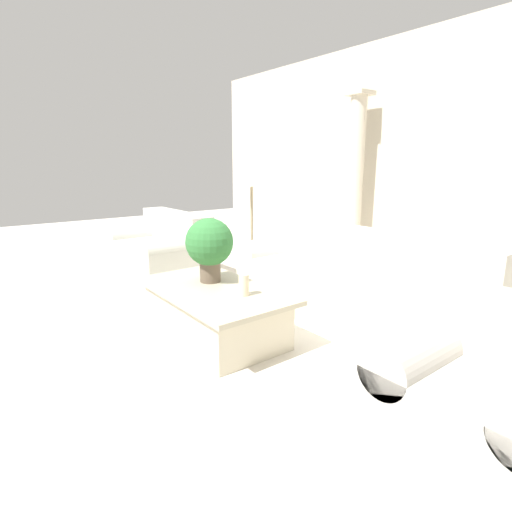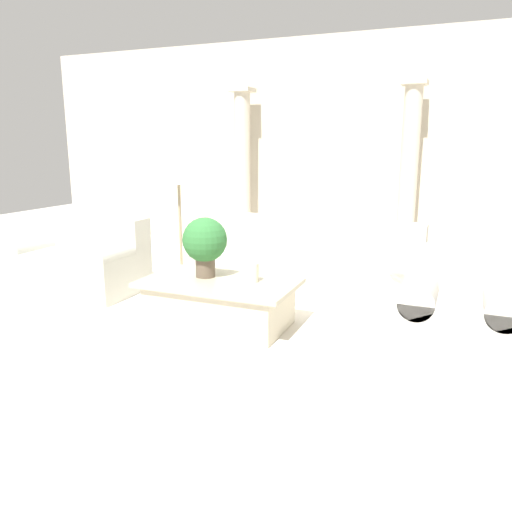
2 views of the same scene
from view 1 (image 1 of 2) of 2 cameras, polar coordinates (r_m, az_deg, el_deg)
The scene contains 10 objects.
ground_plane at distance 3.81m, azimuth 0.24°, elevation -9.07°, with size 16.00×16.00×0.00m, color silver.
wall_back at distance 6.03m, azimuth 25.60°, elevation 13.40°, with size 10.00×0.06×3.20m.
sofa_long at distance 3.88m, azimuth 13.67°, elevation -3.83°, with size 2.48×0.84×0.82m.
loveseat at distance 5.30m, azimuth -13.38°, elevation 0.82°, with size 1.44×0.84×0.82m.
coffee_table at distance 3.43m, azimuth -5.96°, elevation -7.86°, with size 1.40×0.79×0.43m.
potted_plant at distance 3.46m, azimuth -6.66°, elevation 1.67°, with size 0.42×0.42×0.56m.
pillar_candle at distance 3.13m, azimuth -1.74°, elevation -4.14°, with size 0.08×0.08×0.17m.
floor_lamp at distance 4.90m, azimuth -0.62°, elevation 10.92°, with size 0.43×0.43×1.43m.
column_left at distance 6.39m, azimuth 13.97°, elevation 11.13°, with size 0.34×0.34×2.46m.
armchair at distance 2.36m, azimuth 30.06°, elevation -16.49°, with size 0.89×0.81×0.79m.
Camera 1 is at (2.79, -2.17, 1.44)m, focal length 28.00 mm.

